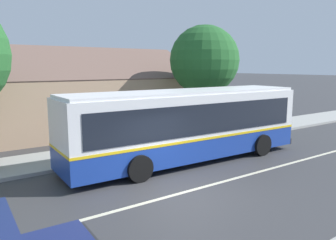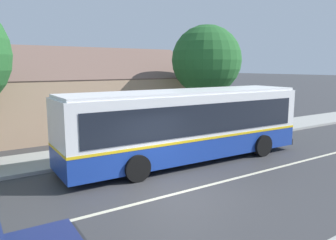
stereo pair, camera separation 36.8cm
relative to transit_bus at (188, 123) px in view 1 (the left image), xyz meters
name	(u,v)px [view 1 (the left image)]	position (x,y,z in m)	size (l,w,h in m)	color
ground_plane	(181,193)	(-2.55, -2.90, -1.68)	(300.00, 300.00, 0.00)	#38383A
sidewalk_far	(105,152)	(-2.55, 3.10, -1.60)	(60.00, 3.00, 0.15)	#9E9E99
lane_divider_stripe	(181,193)	(-2.55, -2.90, -1.67)	(60.00, 0.16, 0.01)	beige
community_building	(24,104)	(-4.60, 10.52, 0.13)	(21.44, 8.47, 6.45)	tan
transit_bus	(188,123)	(0.00, 0.00, 0.00)	(11.24, 2.96, 3.11)	navy
street_tree_primary	(205,63)	(4.69, 4.27, 2.65)	(4.20, 4.20, 6.60)	#4C3828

